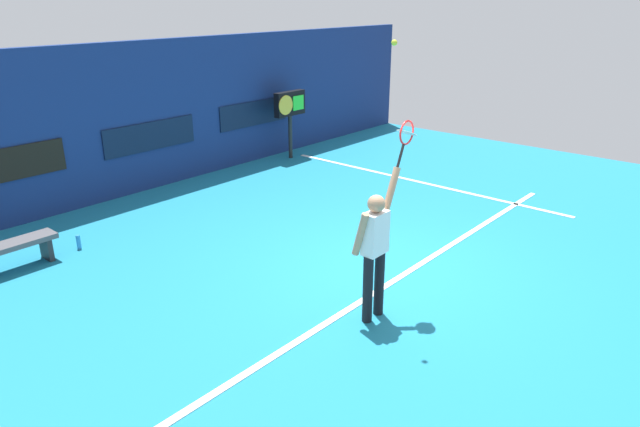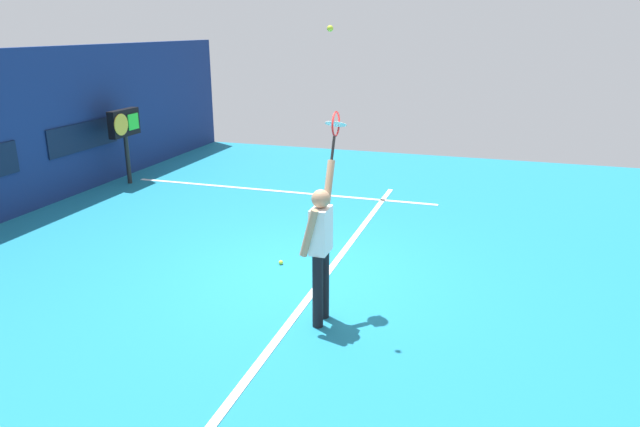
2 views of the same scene
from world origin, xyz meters
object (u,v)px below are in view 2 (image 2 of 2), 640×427
(scoreboard_clock, at_px, (124,126))
(tennis_player, at_px, (321,245))
(spare_ball, at_px, (281,262))
(tennis_ball, at_px, (330,28))
(tennis_racket, at_px, (336,127))

(scoreboard_clock, bearing_deg, tennis_player, -128.91)
(tennis_player, relative_size, spare_ball, 28.84)
(tennis_player, distance_m, scoreboard_clock, 8.04)
(tennis_ball, distance_m, scoreboard_clock, 8.27)
(tennis_racket, height_order, tennis_ball, tennis_ball)
(tennis_ball, bearing_deg, tennis_racket, 7.35)
(tennis_racket, distance_m, spare_ball, 2.73)
(tennis_racket, distance_m, scoreboard_clock, 7.75)
(tennis_player, relative_size, tennis_ball, 28.84)
(tennis_player, relative_size, scoreboard_clock, 1.15)
(tennis_player, height_order, scoreboard_clock, tennis_player)
(scoreboard_clock, relative_size, spare_ball, 25.13)
(tennis_player, xyz_separation_m, tennis_racket, (0.58, -0.00, 1.31))
(spare_ball, bearing_deg, tennis_racket, -130.39)
(tennis_player, bearing_deg, scoreboard_clock, 51.09)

